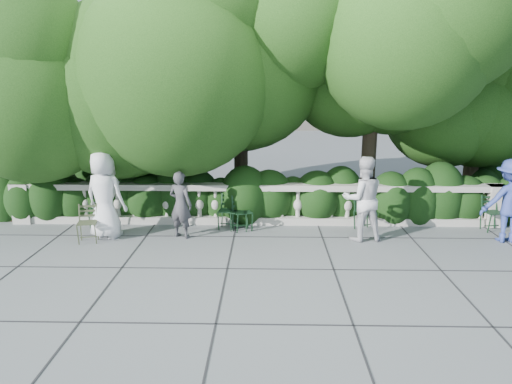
{
  "coord_description": "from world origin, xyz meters",
  "views": [
    {
      "loc": [
        0.22,
        -8.97,
        3.46
      ],
      "look_at": [
        0.0,
        1.0,
        1.0
      ],
      "focal_mm": 32.0,
      "sensor_mm": 36.0,
      "label": 1
    }
  ],
  "objects_px": {
    "chair_c": "(239,232)",
    "person_casual_man": "(363,199)",
    "chair_d": "(245,232)",
    "chair_e": "(368,232)",
    "chair_f": "(495,232)",
    "person_older_blue": "(510,201)",
    "chair_weathered": "(88,244)",
    "chair_b": "(226,231)",
    "chair_a": "(98,228)",
    "person_businessman": "(105,195)",
    "person_woman_grey": "(181,205)"
  },
  "relations": [
    {
      "from": "chair_e",
      "to": "person_older_blue",
      "type": "height_order",
      "value": "person_older_blue"
    },
    {
      "from": "person_businessman",
      "to": "person_casual_man",
      "type": "height_order",
      "value": "person_businessman"
    },
    {
      "from": "chair_a",
      "to": "chair_e",
      "type": "relative_size",
      "value": 1.0
    },
    {
      "from": "chair_weathered",
      "to": "person_businessman",
      "type": "xyz_separation_m",
      "value": [
        0.27,
        0.51,
        0.98
      ]
    },
    {
      "from": "chair_d",
      "to": "chair_e",
      "type": "xyz_separation_m",
      "value": [
        2.89,
        0.1,
        0.0
      ]
    },
    {
      "from": "person_casual_man",
      "to": "person_older_blue",
      "type": "relative_size",
      "value": 1.02
    },
    {
      "from": "chair_b",
      "to": "chair_d",
      "type": "distance_m",
      "value": 0.45
    },
    {
      "from": "chair_a",
      "to": "chair_weathered",
      "type": "distance_m",
      "value": 1.12
    },
    {
      "from": "chair_f",
      "to": "chair_d",
      "type": "bearing_deg",
      "value": 172.75
    },
    {
      "from": "person_casual_man",
      "to": "chair_weathered",
      "type": "bearing_deg",
      "value": -1.72
    },
    {
      "from": "chair_e",
      "to": "chair_b",
      "type": "bearing_deg",
      "value": 156.93
    },
    {
      "from": "chair_b",
      "to": "chair_f",
      "type": "bearing_deg",
      "value": 9.75
    },
    {
      "from": "chair_c",
      "to": "person_casual_man",
      "type": "distance_m",
      "value": 2.94
    },
    {
      "from": "chair_b",
      "to": "person_businessman",
      "type": "distance_m",
      "value": 2.86
    },
    {
      "from": "person_casual_man",
      "to": "chair_a",
      "type": "bearing_deg",
      "value": -12.11
    },
    {
      "from": "chair_b",
      "to": "person_casual_man",
      "type": "height_order",
      "value": "person_casual_man"
    },
    {
      "from": "chair_weathered",
      "to": "chair_d",
      "type": "bearing_deg",
      "value": 3.2
    },
    {
      "from": "person_businessman",
      "to": "person_older_blue",
      "type": "distance_m",
      "value": 8.85
    },
    {
      "from": "chair_b",
      "to": "person_older_blue",
      "type": "relative_size",
      "value": 0.46
    },
    {
      "from": "chair_a",
      "to": "chair_b",
      "type": "bearing_deg",
      "value": -5.23
    },
    {
      "from": "chair_c",
      "to": "person_casual_man",
      "type": "relative_size",
      "value": 0.45
    },
    {
      "from": "chair_f",
      "to": "chair_e",
      "type": "bearing_deg",
      "value": 171.96
    },
    {
      "from": "chair_a",
      "to": "chair_d",
      "type": "bearing_deg",
      "value": -6.76
    },
    {
      "from": "chair_e",
      "to": "person_casual_man",
      "type": "distance_m",
      "value": 1.11
    },
    {
      "from": "person_businessman",
      "to": "person_older_blue",
      "type": "bearing_deg",
      "value": -162.49
    },
    {
      "from": "chair_weathered",
      "to": "person_older_blue",
      "type": "xyz_separation_m",
      "value": [
        9.12,
        0.44,
        0.92
      ]
    },
    {
      "from": "chair_d",
      "to": "chair_weathered",
      "type": "height_order",
      "value": "same"
    },
    {
      "from": "chair_b",
      "to": "chair_weathered",
      "type": "height_order",
      "value": "same"
    },
    {
      "from": "chair_d",
      "to": "chair_f",
      "type": "distance_m",
      "value": 5.83
    },
    {
      "from": "person_businessman",
      "to": "person_woman_grey",
      "type": "bearing_deg",
      "value": -161.12
    },
    {
      "from": "chair_c",
      "to": "person_older_blue",
      "type": "bearing_deg",
      "value": -2.59
    },
    {
      "from": "chair_weathered",
      "to": "person_casual_man",
      "type": "bearing_deg",
      "value": -7.27
    },
    {
      "from": "chair_e",
      "to": "chair_f",
      "type": "relative_size",
      "value": 1.0
    },
    {
      "from": "chair_a",
      "to": "chair_e",
      "type": "bearing_deg",
      "value": -4.34
    },
    {
      "from": "chair_c",
      "to": "person_businessman",
      "type": "distance_m",
      "value": 3.13
    },
    {
      "from": "chair_f",
      "to": "chair_a",
      "type": "bearing_deg",
      "value": 171.02
    },
    {
      "from": "chair_c",
      "to": "chair_d",
      "type": "relative_size",
      "value": 1.0
    },
    {
      "from": "chair_e",
      "to": "chair_weathered",
      "type": "distance_m",
      "value": 6.32
    },
    {
      "from": "chair_f",
      "to": "person_older_blue",
      "type": "height_order",
      "value": "person_older_blue"
    },
    {
      "from": "person_woman_grey",
      "to": "person_older_blue",
      "type": "height_order",
      "value": "person_older_blue"
    },
    {
      "from": "chair_e",
      "to": "person_woman_grey",
      "type": "height_order",
      "value": "person_woman_grey"
    },
    {
      "from": "chair_d",
      "to": "chair_e",
      "type": "bearing_deg",
      "value": -19.73
    },
    {
      "from": "chair_f",
      "to": "person_casual_man",
      "type": "distance_m",
      "value": 3.4
    },
    {
      "from": "chair_a",
      "to": "chair_c",
      "type": "distance_m",
      "value": 3.39
    },
    {
      "from": "person_woman_grey",
      "to": "chair_d",
      "type": "bearing_deg",
      "value": -142.47
    },
    {
      "from": "person_businessman",
      "to": "person_casual_man",
      "type": "relative_size",
      "value": 1.05
    },
    {
      "from": "chair_f",
      "to": "person_businessman",
      "type": "xyz_separation_m",
      "value": [
        -8.92,
        -0.5,
        0.98
      ]
    },
    {
      "from": "chair_e",
      "to": "chair_a",
      "type": "bearing_deg",
      "value": 156.09
    },
    {
      "from": "chair_weathered",
      "to": "person_businessman",
      "type": "bearing_deg",
      "value": 50.58
    },
    {
      "from": "chair_e",
      "to": "person_woman_grey",
      "type": "xyz_separation_m",
      "value": [
        -4.29,
        -0.45,
        0.76
      ]
    }
  ]
}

